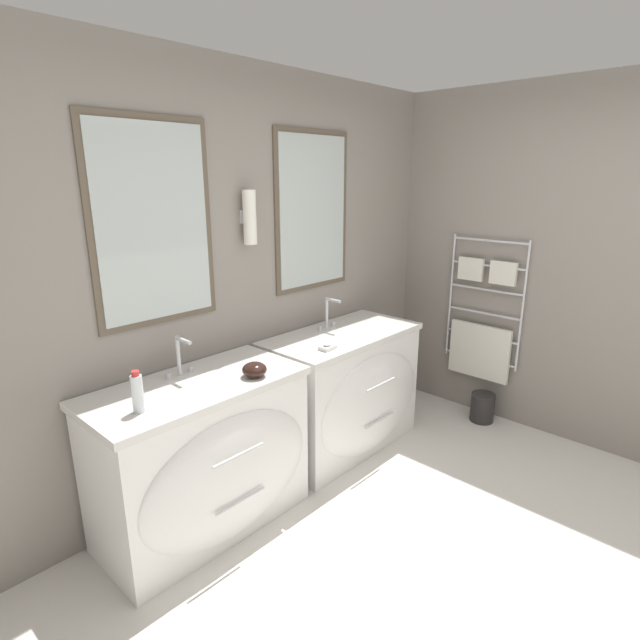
{
  "coord_description": "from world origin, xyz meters",
  "views": [
    {
      "loc": [
        -1.99,
        -0.63,
        1.95
      ],
      "look_at": [
        0.07,
        1.28,
        1.13
      ],
      "focal_mm": 28.0,
      "sensor_mm": 36.0,
      "label": 1
    }
  ],
  "objects_px": {
    "vanity_right": "(346,391)",
    "amenity_bowl": "(254,370)",
    "waste_bin": "(482,407)",
    "toiletry_bottle": "(137,393)",
    "vanity_left": "(205,457)"
  },
  "relations": [
    {
      "from": "vanity_left",
      "to": "vanity_right",
      "type": "xyz_separation_m",
      "value": [
        1.21,
        0.0,
        0.0
      ]
    },
    {
      "from": "toiletry_bottle",
      "to": "amenity_bowl",
      "type": "distance_m",
      "value": 0.65
    },
    {
      "from": "toiletry_bottle",
      "to": "waste_bin",
      "type": "height_order",
      "value": "toiletry_bottle"
    },
    {
      "from": "vanity_right",
      "to": "amenity_bowl",
      "type": "distance_m",
      "value": 1.06
    },
    {
      "from": "vanity_right",
      "to": "toiletry_bottle",
      "type": "xyz_separation_m",
      "value": [
        -1.58,
        -0.06,
        0.53
      ]
    },
    {
      "from": "vanity_right",
      "to": "amenity_bowl",
      "type": "height_order",
      "value": "amenity_bowl"
    },
    {
      "from": "vanity_left",
      "to": "waste_bin",
      "type": "height_order",
      "value": "vanity_left"
    },
    {
      "from": "amenity_bowl",
      "to": "waste_bin",
      "type": "distance_m",
      "value": 2.21
    },
    {
      "from": "vanity_left",
      "to": "vanity_right",
      "type": "height_order",
      "value": "same"
    },
    {
      "from": "vanity_left",
      "to": "amenity_bowl",
      "type": "height_order",
      "value": "amenity_bowl"
    },
    {
      "from": "vanity_right",
      "to": "amenity_bowl",
      "type": "bearing_deg",
      "value": -172.38
    },
    {
      "from": "vanity_right",
      "to": "amenity_bowl",
      "type": "relative_size",
      "value": 8.63
    },
    {
      "from": "vanity_right",
      "to": "vanity_left",
      "type": "bearing_deg",
      "value": 180.0
    },
    {
      "from": "toiletry_bottle",
      "to": "waste_bin",
      "type": "distance_m",
      "value": 2.84
    },
    {
      "from": "vanity_left",
      "to": "toiletry_bottle",
      "type": "xyz_separation_m",
      "value": [
        -0.37,
        -0.06,
        0.53
      ]
    }
  ]
}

